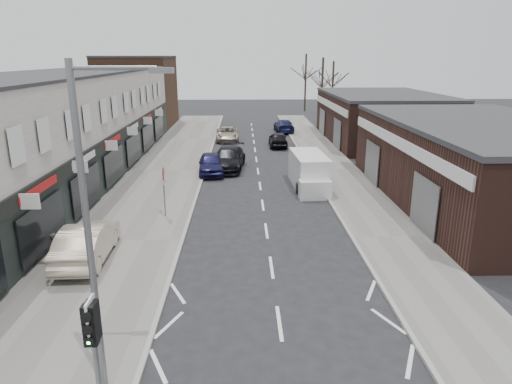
{
  "coord_description": "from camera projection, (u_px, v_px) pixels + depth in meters",
  "views": [
    {
      "loc": [
        -1.12,
        -10.68,
        8.16
      ],
      "look_at": [
        -0.57,
        7.91,
        2.6
      ],
      "focal_mm": 32.0,
      "sensor_mm": 36.0,
      "label": 1
    }
  ],
  "objects": [
    {
      "name": "sedan_on_pavement",
      "position": [
        87.0,
        242.0,
        18.56
      ],
      "size": [
        1.82,
        4.78,
        1.55
      ],
      "primitive_type": "imported",
      "rotation": [
        0.0,
        0.0,
        3.18
      ],
      "color": "#C3B29C",
      "rests_on": "pavement_left"
    },
    {
      "name": "pavement_right",
      "position": [
        335.0,
        170.0,
        33.82
      ],
      "size": [
        3.5,
        64.0,
        0.12
      ],
      "primitive_type": "cube",
      "color": "slate",
      "rests_on": "ground"
    },
    {
      "name": "tree_far_c",
      "position": [
        305.0,
        111.0,
        70.31
      ],
      "size": [
        3.6,
        3.6,
        8.5
      ],
      "primitive_type": null,
      "color": "#382D26",
      "rests_on": "ground"
    },
    {
      "name": "ground",
      "position": [
        285.0,
        364.0,
        12.6
      ],
      "size": [
        160.0,
        160.0,
        0.0
      ],
      "primitive_type": "plane",
      "color": "black",
      "rests_on": "ground"
    },
    {
      "name": "parked_car_left_a",
      "position": [
        211.0,
        163.0,
        32.79
      ],
      "size": [
        2.09,
        4.51,
        1.49
      ],
      "primitive_type": "imported",
      "rotation": [
        0.0,
        0.0,
        0.08
      ],
      "color": "#131239",
      "rests_on": "ground"
    },
    {
      "name": "right_unit_near",
      "position": [
        484.0,
        165.0,
        25.72
      ],
      "size": [
        10.0,
        18.0,
        4.5
      ],
      "primitive_type": "cube",
      "color": "#371F19",
      "rests_on": "ground"
    },
    {
      "name": "parked_car_left_c",
      "position": [
        227.0,
        134.0,
        45.7
      ],
      "size": [
        2.39,
        4.88,
        1.33
      ],
      "primitive_type": "imported",
      "rotation": [
        0.0,
        0.0,
        0.04
      ],
      "color": "#A09480",
      "rests_on": "ground"
    },
    {
      "name": "tree_far_a",
      "position": [
        321.0,
        122.0,
        58.83
      ],
      "size": [
        3.6,
        3.6,
        8.0
      ],
      "primitive_type": null,
      "color": "#382D26",
      "rests_on": "ground"
    },
    {
      "name": "white_van",
      "position": [
        309.0,
        172.0,
        29.27
      ],
      "size": [
        2.18,
        5.61,
        2.15
      ],
      "rotation": [
        0.0,
        0.0,
        0.05
      ],
      "color": "white",
      "rests_on": "ground"
    },
    {
      "name": "traffic_light",
      "position": [
        93.0,
        333.0,
        9.85
      ],
      "size": [
        0.28,
        0.6,
        3.1
      ],
      "color": "slate",
      "rests_on": "pavement_left"
    },
    {
      "name": "street_lamp",
      "position": [
        94.0,
        218.0,
        10.38
      ],
      "size": [
        2.23,
        0.22,
        8.0
      ],
      "color": "slate",
      "rests_on": "pavement_left"
    },
    {
      "name": "tree_far_b",
      "position": [
        331.0,
        116.0,
        64.65
      ],
      "size": [
        3.6,
        3.6,
        7.5
      ],
      "primitive_type": null,
      "color": "#382D26",
      "rests_on": "ground"
    },
    {
      "name": "shop_terrace_left",
      "position": [
        54.0,
        129.0,
        29.87
      ],
      "size": [
        8.0,
        41.0,
        7.1
      ],
      "primitive_type": "cube",
      "color": "beige",
      "rests_on": "ground"
    },
    {
      "name": "warning_sign",
      "position": [
        164.0,
        177.0,
        23.31
      ],
      "size": [
        0.12,
        0.8,
        2.7
      ],
      "color": "slate",
      "rests_on": "pavement_left"
    },
    {
      "name": "parked_car_right_c",
      "position": [
        284.0,
        126.0,
        50.82
      ],
      "size": [
        2.11,
        4.87,
        1.4
      ],
      "primitive_type": "imported",
      "rotation": [
        0.0,
        0.0,
        3.17
      ],
      "color": "#12153B",
      "rests_on": "ground"
    },
    {
      "name": "pedestrian",
      "position": [
        56.0,
        252.0,
        17.64
      ],
      "size": [
        0.66,
        0.55,
        1.54
      ],
      "primitive_type": "imported",
      "rotation": [
        0.0,
        0.0,
        2.78
      ],
      "color": "black",
      "rests_on": "pavement_left"
    },
    {
      "name": "parked_car_right_b",
      "position": [
        278.0,
        139.0,
        42.59
      ],
      "size": [
        1.68,
        4.11,
        1.39
      ],
      "primitive_type": "imported",
      "rotation": [
        0.0,
        0.0,
        3.13
      ],
      "color": "black",
      "rests_on": "ground"
    },
    {
      "name": "parked_car_left_b",
      "position": [
        228.0,
        159.0,
        34.11
      ],
      "size": [
        2.78,
        5.71,
        1.6
      ],
      "primitive_type": "imported",
      "rotation": [
        0.0,
        0.0,
        -0.1
      ],
      "color": "black",
      "rests_on": "ground"
    },
    {
      "name": "pavement_left",
      "position": [
        166.0,
        171.0,
        33.46
      ],
      "size": [
        5.5,
        64.0,
        0.12
      ],
      "primitive_type": "cube",
      "color": "slate",
      "rests_on": "ground"
    },
    {
      "name": "parked_car_right_a",
      "position": [
        309.0,
        168.0,
        31.7
      ],
      "size": [
        1.77,
        4.35,
        1.4
      ],
      "primitive_type": "imported",
      "rotation": [
        0.0,
        0.0,
        3.21
      ],
      "color": "silver",
      "rests_on": "ground"
    },
    {
      "name": "right_unit_far",
      "position": [
        381.0,
        119.0,
        44.88
      ],
      "size": [
        10.0,
        16.0,
        4.5
      ],
      "primitive_type": "cube",
      "color": "#371F19",
      "rests_on": "ground"
    },
    {
      "name": "brick_block_far",
      "position": [
        138.0,
        93.0,
        54.17
      ],
      "size": [
        8.0,
        10.0,
        8.0
      ],
      "primitive_type": "cube",
      "color": "#4C3020",
      "rests_on": "ground"
    }
  ]
}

